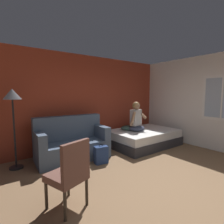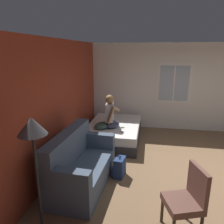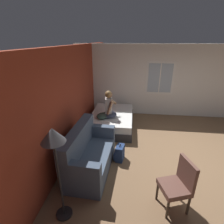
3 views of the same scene
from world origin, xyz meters
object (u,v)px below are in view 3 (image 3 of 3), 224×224
Objects in this scene: throw_pillow at (102,116)px; floor_lamp at (54,145)px; couch at (88,154)px; cell_phone at (119,121)px; side_chair at (178,183)px; bed at (112,120)px; person_seated at (109,106)px; backpack at (120,153)px.

floor_lamp is at bearing 176.91° from throw_pillow.
floor_lamp is (-1.21, 0.15, 1.04)m from couch.
side_chair is at bearing -49.50° from cell_phone.
floor_lamp is at bearing -90.65° from cell_phone.
cell_phone reaches higher than bed.
cell_phone is (-0.61, -0.29, 0.25)m from bed.
bed is 1.19× the size of couch.
bed is at bearing -7.12° from couch.
couch is 3.63× the size of throw_pillow.
throw_pillow is (-0.38, 0.27, 0.31)m from bed.
cell_phone is at bearing 26.88° from side_chair.
couch is at bearing 173.70° from person_seated.
backpack is (0.41, -0.69, -0.20)m from couch.
bed is 4.54× the size of backpack.
couch is 1.86m from throw_pillow.
side_chair is 1.12× the size of person_seated.
couch is at bearing 172.88° from bed.
couch is 3.81× the size of backpack.
backpack is (1.21, 1.11, -0.34)m from side_chair.
backpack is (-1.82, -0.41, -0.04)m from bed.
floor_lamp is at bearing 172.84° from bed.
throw_pillow is 3.19m from floor_lamp.
throw_pillow is 0.60m from cell_phone.
couch reaches higher than cell_phone.
bed is 0.65m from person_seated.
floor_lamp reaches higher than throw_pillow.
throw_pillow is at bearing 122.29° from person_seated.
side_chair is at bearing -146.07° from throw_pillow.
couch is 1.97m from side_chair.
person_seated is 1.91× the size of backpack.
bed is 14.44× the size of cell_phone.
bed is at bearing 128.98° from cell_phone.
side_chair is 3.20m from throw_pillow.
backpack is at bearing -163.40° from person_seated.
floor_lamp is at bearing 152.55° from backpack.
person_seated is at bearing 29.55° from side_chair.
side_chair is 3.22m from person_seated.
backpack is 2.20m from floor_lamp.
cell_phone is at bearing -19.24° from couch.
side_chair reaches higher than cell_phone.
floor_lamp reaches higher than couch.
backpack is at bearing -27.45° from floor_lamp.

